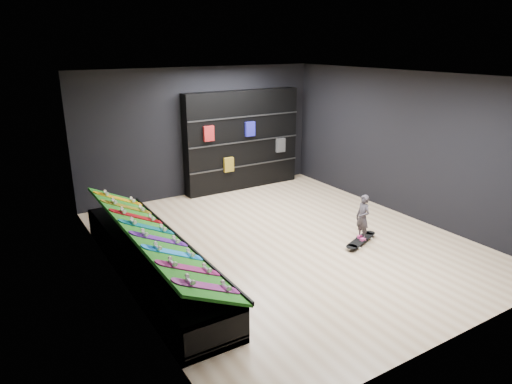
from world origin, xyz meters
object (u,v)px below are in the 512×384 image
display_rack (152,262)px  back_shelving (242,140)px  child (362,226)px  floor_skateboard (361,241)px

display_rack → back_shelving: 4.97m
back_shelving → child: 4.23m
back_shelving → floor_skateboard: (0.13, -4.14, -1.17)m
back_shelving → child: (0.13, -4.14, -0.87)m
back_shelving → display_rack: bearing=-137.0°
display_rack → floor_skateboard: size_ratio=4.59×
floor_skateboard → child: bearing=0.0°
back_shelving → floor_skateboard: size_ratio=3.10×
display_rack → floor_skateboard: 3.79m
display_rack → floor_skateboard: bearing=-12.5°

